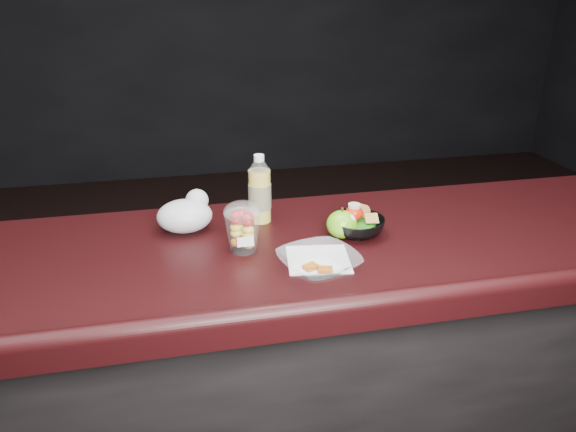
# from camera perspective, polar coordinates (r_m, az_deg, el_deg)

# --- Properties ---
(counter) EXTENTS (4.06, 0.71, 1.02)m
(counter) POSITION_cam_1_polar(r_m,az_deg,el_deg) (1.81, -1.29, -17.79)
(counter) COLOR black
(counter) RESTS_ON ground
(lemonade_bottle) EXTENTS (0.07, 0.07, 0.21)m
(lemonade_bottle) POSITION_cam_1_polar(r_m,az_deg,el_deg) (1.67, -2.89, 2.27)
(lemonade_bottle) COLOR yellow
(lemonade_bottle) RESTS_ON counter
(fruit_cup) EXTENTS (0.10, 0.10, 0.14)m
(fruit_cup) POSITION_cam_1_polar(r_m,az_deg,el_deg) (1.49, -4.63, -1.03)
(fruit_cup) COLOR white
(fruit_cup) RESTS_ON counter
(green_apple) EXTENTS (0.09, 0.09, 0.09)m
(green_apple) POSITION_cam_1_polar(r_m,az_deg,el_deg) (1.58, 5.48, -0.84)
(green_apple) COLOR #36880F
(green_apple) RESTS_ON counter
(plastic_bag) EXTENTS (0.16, 0.13, 0.12)m
(plastic_bag) POSITION_cam_1_polar(r_m,az_deg,el_deg) (1.64, -10.29, 0.21)
(plastic_bag) COLOR silver
(plastic_bag) RESTS_ON counter
(snack_bowl) EXTENTS (0.20, 0.20, 0.09)m
(snack_bowl) POSITION_cam_1_polar(r_m,az_deg,el_deg) (1.61, 6.91, -0.86)
(snack_bowl) COLOR black
(snack_bowl) RESTS_ON counter
(takeout_bowl) EXTENTS (0.24, 0.24, 0.05)m
(takeout_bowl) POSITION_cam_1_polar(r_m,az_deg,el_deg) (1.40, 3.14, -4.76)
(takeout_bowl) COLOR silver
(takeout_bowl) RESTS_ON counter
(paper_napkin) EXTENTS (0.18, 0.18, 0.00)m
(paper_napkin) POSITION_cam_1_polar(r_m,az_deg,el_deg) (1.47, 3.09, -4.42)
(paper_napkin) COLOR white
(paper_napkin) RESTS_ON counter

